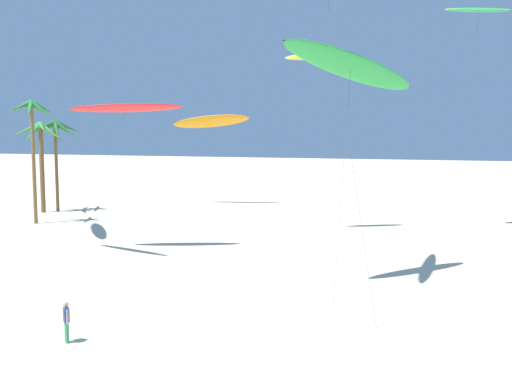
{
  "coord_description": "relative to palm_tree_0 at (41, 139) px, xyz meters",
  "views": [
    {
      "loc": [
        8.9,
        -6.02,
        8.35
      ],
      "look_at": [
        1.99,
        18.14,
        5.64
      ],
      "focal_mm": 43.18,
      "sensor_mm": 36.0,
      "label": 1
    }
  ],
  "objects": [
    {
      "name": "flying_kite_10",
      "position": [
        39.24,
        1.91,
        10.37
      ],
      "size": [
        5.84,
        7.7,
        18.03
      ],
      "color": "green",
      "rests_on": "ground"
    },
    {
      "name": "flying_kite_8",
      "position": [
        13.6,
        10.24,
        1.71
      ],
      "size": [
        8.14,
        4.87,
        9.9
      ],
      "color": "orange",
      "rests_on": "ground"
    },
    {
      "name": "flying_kite_6",
      "position": [
        27.27,
        -3.36,
        6.55
      ],
      "size": [
        5.23,
        9.96,
        14.22
      ],
      "color": "yellow",
      "rests_on": "ground"
    },
    {
      "name": "flying_kite_3",
      "position": [
        16.54,
        -14.01,
        2.41
      ],
      "size": [
        7.5,
        6.8,
        9.97
      ],
      "color": "red",
      "rests_on": "ground"
    },
    {
      "name": "palm_tree_2",
      "position": [
        3.5,
        -6.03,
        1.81
      ],
      "size": [
        4.16,
        4.27,
        10.55
      ],
      "color": "brown",
      "rests_on": "ground"
    },
    {
      "name": "flying_kite_9",
      "position": [
        31.83,
        -18.28,
        4.34
      ],
      "size": [
        6.81,
        8.02,
        13.06
      ],
      "color": "green",
      "rests_on": "ground"
    },
    {
      "name": "person_near_right",
      "position": [
        22.67,
        -30.88,
        -6.22
      ],
      "size": [
        0.38,
        0.39,
        1.62
      ],
      "color": "#338E56",
      "rests_on": "ground"
    },
    {
      "name": "palm_tree_0",
      "position": [
        0.0,
        0.0,
        0.0
      ],
      "size": [
        5.3,
        4.95,
        8.76
      ],
      "color": "brown",
      "rests_on": "ground"
    },
    {
      "name": "palm_tree_1",
      "position": [
        0.83,
        1.1,
        0.56
      ],
      "size": [
        4.91,
        5.1,
        8.93
      ],
      "color": "brown",
      "rests_on": "ground"
    }
  ]
}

